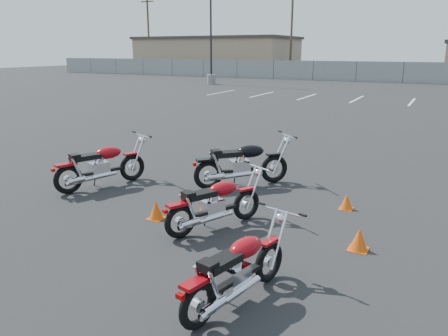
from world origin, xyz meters
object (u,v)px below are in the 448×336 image
at_px(motorcycle_front_red, 101,166).
at_px(motorcycle_rear_red, 237,270).
at_px(motorcycle_second_black, 242,164).
at_px(motorcycle_third_red, 215,204).

distance_m(motorcycle_front_red, motorcycle_rear_red, 5.17).
distance_m(motorcycle_front_red, motorcycle_second_black, 2.97).
distance_m(motorcycle_second_black, motorcycle_rear_red, 4.46).
height_order(motorcycle_front_red, motorcycle_third_red, motorcycle_front_red).
xyz_separation_m(motorcycle_third_red, motorcycle_rear_red, (1.25, -1.79, -0.01)).
height_order(motorcycle_second_black, motorcycle_rear_red, motorcycle_second_black).
relative_size(motorcycle_front_red, motorcycle_rear_red, 1.12).
relative_size(motorcycle_third_red, motorcycle_rear_red, 0.99).
xyz_separation_m(motorcycle_front_red, motorcycle_second_black, (2.61, 1.41, 0.02)).
distance_m(motorcycle_front_red, motorcycle_third_red, 3.31).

